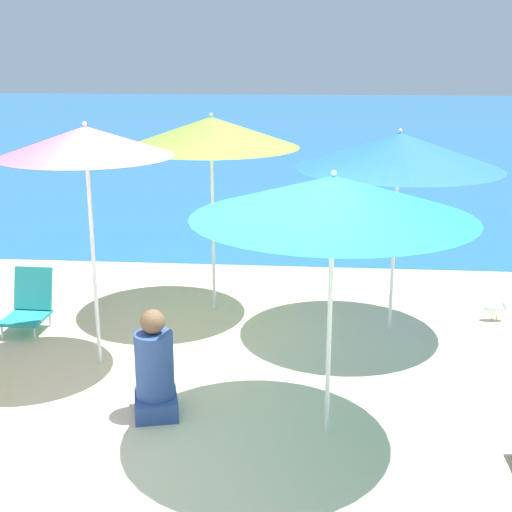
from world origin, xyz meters
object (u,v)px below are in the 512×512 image
Objects in this scene: beach_umbrella_teal at (333,197)px; seagull at (496,309)px; beach_umbrella_blue at (399,151)px; beach_umbrella_lime at (211,132)px; beach_umbrella_pink at (86,142)px; person_seated_near at (155,372)px; beach_chair_teal at (29,304)px.

beach_umbrella_teal reaches higher than seagull.
beach_umbrella_lime reaches higher than beach_umbrella_blue.
beach_umbrella_blue is 1.03× the size of beach_umbrella_teal.
beach_umbrella_teal is (2.16, -1.12, -0.23)m from beach_umbrella_pink.
beach_umbrella_blue reaches higher than person_seated_near.
beach_umbrella_pink is 8.54× the size of seagull.
beach_umbrella_blue is at bearing -13.75° from beach_umbrella_lime.
beach_chair_teal is 5.10m from seagull.
seagull is (5.05, 0.69, -0.15)m from beach_chair_teal.
beach_umbrella_pink is 1.10× the size of beach_umbrella_teal.
beach_umbrella_lime is 3.69m from seagull.
person_seated_near is at bearing -43.08° from beach_chair_teal.
beach_chair_teal is 2.41× the size of seagull.
seagull is (3.17, -0.08, -1.90)m from beach_umbrella_lime.
beach_umbrella_blue reaches higher than seagull.
beach_umbrella_lime is at bearing 72.53° from person_seated_near.
beach_umbrella_pink reaches higher than beach_umbrella_blue.
beach_umbrella_blue is 0.94× the size of beach_umbrella_pink.
beach_umbrella_blue is 3.31× the size of beach_chair_teal.
beach_umbrella_teal is 2.07m from person_seated_near.
beach_umbrella_teal is 2.98m from beach_umbrella_lime.
beach_umbrella_pink is at bearing 114.71° from person_seated_near.
beach_umbrella_blue is 7.99× the size of seagull.
beach_umbrella_lime reaches higher than beach_umbrella_teal.
person_seated_near is (1.76, -1.72, 0.09)m from beach_chair_teal.
seagull is (3.29, 2.41, -0.24)m from person_seated_near.
beach_umbrella_lime is at bearing 60.64° from beach_umbrella_pink.
person_seated_near is 3.40× the size of seagull.
beach_umbrella_blue is at bearing 20.91° from beach_umbrella_pink.
beach_umbrella_pink reaches higher than beach_chair_teal.
beach_umbrella_blue is 2.35× the size of person_seated_near.
seagull is at bearing 9.12° from beach_chair_teal.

